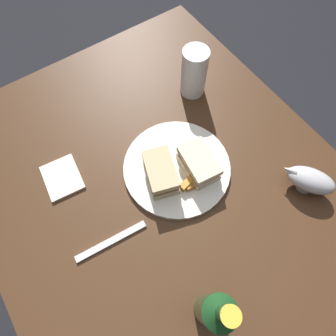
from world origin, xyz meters
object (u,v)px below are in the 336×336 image
pint_glass (194,75)px  gravy_boat (310,180)px  napkin (62,177)px  fork (111,241)px  sandwich_half_left (160,173)px  cider_bottle (215,312)px  plate (177,167)px  sandwich_half_right (199,163)px

pint_glass → gravy_boat: 0.42m
pint_glass → napkin: 0.46m
gravy_boat → napkin: gravy_boat is taller
pint_glass → fork: 0.51m
sandwich_half_left → gravy_boat: (0.22, 0.30, -0.01)m
pint_glass → cider_bottle: cider_bottle is taller
sandwich_half_left → fork: size_ratio=0.72×
plate → sandwich_half_right: size_ratio=2.37×
sandwich_half_left → pint_glass: (-0.20, 0.25, 0.02)m
sandwich_half_left → napkin: bearing=-125.8°
sandwich_half_right → fork: size_ratio=0.67×
sandwich_half_left → sandwich_half_right: size_ratio=1.08×
sandwich_half_right → fork: 0.29m
sandwich_half_left → napkin: 0.26m
cider_bottle → fork: (-0.25, -0.10, -0.10)m
gravy_boat → plate: bearing=-133.0°
gravy_boat → napkin: 0.63m
sandwich_half_right → napkin: 0.36m
cider_bottle → fork: 0.28m
gravy_boat → cider_bottle: cider_bottle is taller
gravy_boat → napkin: size_ratio=1.24×
sandwich_half_left → fork: bearing=-70.4°
gravy_boat → cider_bottle: 0.40m
pint_glass → napkin: size_ratio=1.36×
plate → pint_glass: pint_glass is taller
sandwich_half_right → napkin: size_ratio=1.09×
pint_glass → fork: size_ratio=0.83×
cider_bottle → napkin: 0.49m
sandwich_half_left → gravy_boat: bearing=53.1°
pint_glass → gravy_boat: pint_glass is taller
sandwich_half_left → fork: (0.07, -0.19, -0.04)m
sandwich_half_right → napkin: (-0.18, -0.31, -0.04)m
sandwich_half_left → fork: sandwich_half_left is taller
plate → cider_bottle: size_ratio=1.15×
plate → sandwich_half_left: sandwich_half_left is taller
napkin → pint_glass: bearing=95.5°
sandwich_half_right → pint_glass: 0.27m
sandwich_half_left → gravy_boat: sandwich_half_left is taller
sandwich_half_right → cider_bottle: cider_bottle is taller
cider_bottle → pint_glass: bearing=146.9°
sandwich_half_left → gravy_boat: 0.37m
pint_glass → cider_bottle: bearing=-33.1°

